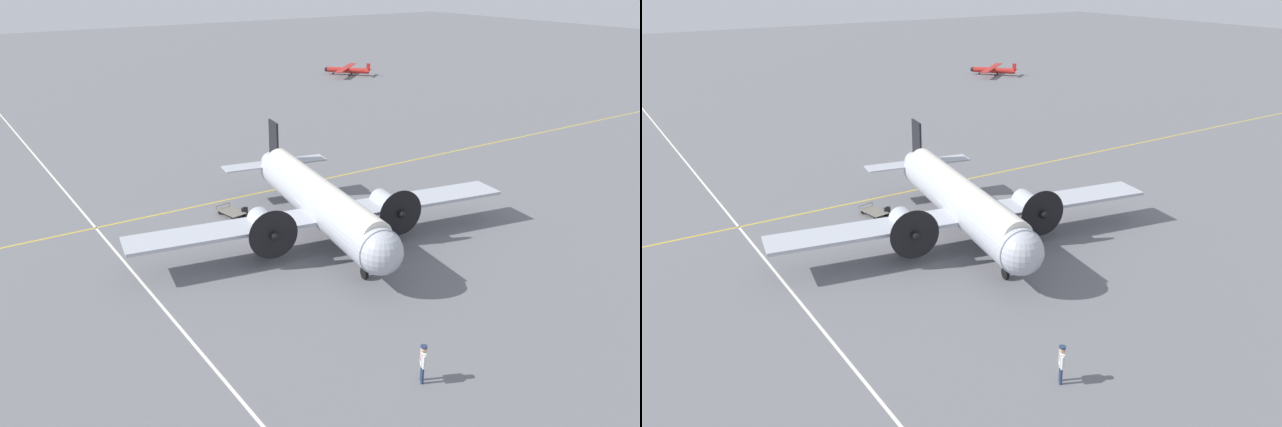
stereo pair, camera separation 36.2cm
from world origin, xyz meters
TOP-DOWN VIEW (x-y plane):
  - ground_plane at (0.00, 0.00)m, footprint 300.00×300.00m
  - apron_line_eastwest at (0.00, -9.55)m, footprint 120.00×0.16m
  - apron_line_northsouth at (11.56, 0.00)m, footprint 0.16×120.00m
  - airliner_main at (0.07, 0.41)m, footprint 24.39×18.56m
  - crew_foreground at (4.71, 14.75)m, footprint 0.41×0.51m
  - suitcase_near_door at (2.29, -6.04)m, footprint 0.46×0.14m
  - baggage_cart at (3.06, -6.55)m, footprint 1.51×2.23m
  - light_aircraft_distant at (-38.56, -50.35)m, footprint 8.35×7.69m

SIDE VIEW (x-z plane):
  - ground_plane at x=0.00m, z-range 0.00..0.00m
  - apron_line_eastwest at x=0.00m, z-range 0.00..0.01m
  - apron_line_northsouth at x=11.56m, z-range 0.00..0.01m
  - baggage_cart at x=3.06m, z-range 0.00..0.56m
  - suitcase_near_door at x=2.29m, z-range -0.02..0.62m
  - light_aircraft_distant at x=-38.56m, z-range -0.16..1.79m
  - crew_foreground at x=4.71m, z-range 0.23..2.00m
  - airliner_main at x=0.07m, z-range -0.36..5.37m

